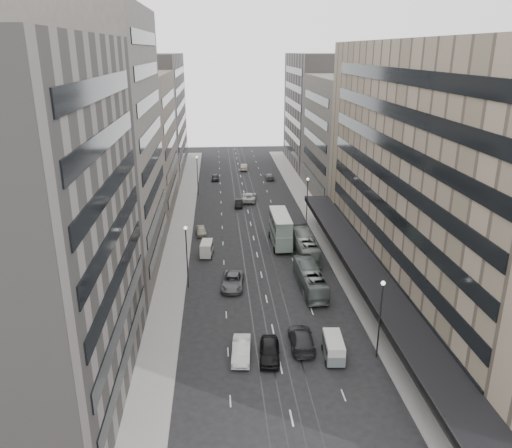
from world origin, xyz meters
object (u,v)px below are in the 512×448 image
object	(u,v)px
sedan_1	(241,350)
sedan_0	(270,351)
vw_microbus	(333,347)
panel_van	(207,248)
double_decker	(280,228)
sedan_2	(233,281)
pedestrian	(419,363)
bus_far	(305,245)
bus_near	(310,279)

from	to	relation	value
sedan_1	sedan_0	bearing A→B (deg)	-3.65
vw_microbus	panel_van	xyz separation A→B (m)	(-12.82, 26.91, -0.01)
double_decker	sedan_2	xyz separation A→B (m)	(-7.94, -14.16, -1.89)
sedan_0	sedan_1	distance (m)	2.79
sedan_2	pedestrian	size ratio (longest dim) A/B	3.07
bus_far	sedan_0	size ratio (longest dim) A/B	2.32
panel_van	vw_microbus	bearing A→B (deg)	-58.71
panel_van	pedestrian	size ratio (longest dim) A/B	1.91
bus_near	double_decker	distance (m)	15.69
panel_van	sedan_1	distance (m)	26.35
vw_microbus	sedan_2	bearing A→B (deg)	124.03
bus_far	pedestrian	distance (m)	29.62
vw_microbus	sedan_0	xyz separation A→B (m)	(-6.28, 0.39, -0.39)
double_decker	vw_microbus	distance (m)	30.62
pedestrian	bus_far	bearing A→B (deg)	-121.71
panel_van	sedan_0	distance (m)	27.31
panel_van	bus_far	bearing A→B (deg)	2.25
bus_far	pedestrian	bearing A→B (deg)	101.88
bus_far	sedan_2	distance (m)	14.66
panel_van	sedan_2	world-z (taller)	panel_van
sedan_0	bus_far	bearing A→B (deg)	78.23
bus_far	panel_van	xyz separation A→B (m)	(-14.50, 0.90, -0.38)
pedestrian	vw_microbus	bearing A→B (deg)	-65.10
double_decker	sedan_2	bearing A→B (deg)	-119.44
double_decker	panel_van	xyz separation A→B (m)	(-11.40, -3.64, -1.48)
double_decker	sedan_1	bearing A→B (deg)	-104.54
double_decker	sedan_2	distance (m)	16.35
sedan_0	pedestrian	xyz separation A→B (m)	(13.77, -3.43, 0.26)
double_decker	vw_microbus	bearing A→B (deg)	-87.49
bus_near	bus_far	distance (m)	11.07
sedan_1	pedestrian	size ratio (longest dim) A/B	2.63
vw_microbus	sedan_1	bearing A→B (deg)	179.03
sedan_0	sedan_2	world-z (taller)	sedan_0
double_decker	sedan_1	world-z (taller)	double_decker
bus_near	vw_microbus	xyz separation A→B (m)	(-0.40, -15.01, -0.25)
bus_near	sedan_1	bearing A→B (deg)	54.85
vw_microbus	sedan_2	size ratio (longest dim) A/B	0.72
sedan_0	panel_van	bearing A→B (deg)	109.34
sedan_1	pedestrian	bearing A→B (deg)	-7.81
bus_near	sedan_2	distance (m)	9.88
vw_microbus	panel_van	distance (m)	29.80
sedan_1	sedan_2	distance (m)	15.56
pedestrian	bus_near	bearing A→B (deg)	-111.58
sedan_2	bus_near	bearing A→B (deg)	-2.13
bus_far	double_decker	world-z (taller)	double_decker
bus_near	sedan_1	xyz separation A→B (m)	(-9.44, -14.18, -0.65)
bus_far	sedan_2	world-z (taller)	bus_far
sedan_1	pedestrian	distance (m)	16.98
bus_near	bus_far	bearing A→B (deg)	-98.11
sedan_0	sedan_2	distance (m)	16.29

